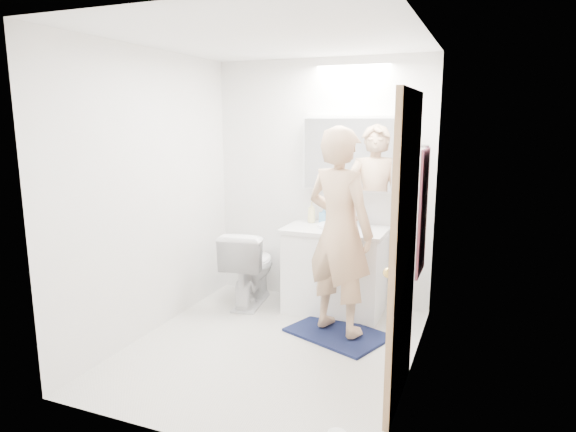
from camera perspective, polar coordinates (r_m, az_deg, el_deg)
The scene contains 22 objects.
floor at distance 4.18m, azimuth -1.99°, elevation -14.84°, with size 2.50×2.50×0.00m, color silver.
ceiling at distance 3.81m, azimuth -2.24°, elevation 19.72°, with size 2.50×2.50×0.00m, color white.
wall_back at distance 4.97m, azimuth 3.81°, elevation 3.79°, with size 2.50×2.50×0.00m, color white.
wall_front at distance 2.74m, azimuth -12.86°, elevation -2.42°, with size 2.50×2.50×0.00m, color white.
wall_left at distance 4.38m, azimuth -15.38°, elevation 2.43°, with size 2.50×2.50×0.00m, color white.
wall_right at distance 3.52m, azimuth 14.48°, elevation 0.44°, with size 2.50×2.50×0.00m, color white.
vanity_cabinet at distance 4.80m, azimuth 5.39°, elevation -6.39°, with size 0.90×0.55×0.78m, color white.
countertop at distance 4.70m, azimuth 5.48°, elevation -1.61°, with size 0.95×0.58×0.04m, color silver.
sink_basin at distance 4.72m, azimuth 5.59°, elevation -1.12°, with size 0.36×0.36×0.03m, color white.
faucet at distance 4.88m, azimuth 6.24°, elevation 0.06°, with size 0.02×0.02×0.16m, color silver.
medicine_cabinet at distance 4.78m, azimuth 7.01°, elevation 7.06°, with size 0.88×0.14×0.70m, color white.
mirror_panel at distance 4.71m, azimuth 6.77°, elevation 7.01°, with size 0.84×0.01×0.66m, color silver.
toilet at distance 5.00m, azimuth -4.40°, elevation -5.77°, with size 0.42×0.75×0.76m, color white.
bath_rug at distance 4.43m, azimuth 5.67°, elevation -13.20°, with size 0.80×0.55×0.02m, color #151943.
person at distance 4.14m, azimuth 5.91°, elevation -1.77°, with size 0.63×0.41×1.73m, color tan.
door at distance 3.22m, azimuth 13.10°, elevation -4.09°, with size 0.04×0.80×2.00m, color tan.
door_knob at distance 2.96m, azimuth 11.35°, elevation -6.40°, with size 0.06×0.06×0.06m, color gold.
towel at distance 4.07m, azimuth 15.16°, elevation 0.40°, with size 0.02×0.42×1.00m, color #101335.
towel_hook at distance 4.02m, azimuth 15.35°, elevation 7.72°, with size 0.02×0.02×0.07m, color silver.
soap_bottle_a at distance 4.90m, azimuth 2.71°, elevation 0.42°, with size 0.08×0.08×0.20m, color beige.
soap_bottle_b at distance 4.90m, azimuth 4.12°, elevation 0.12°, with size 0.07×0.07×0.16m, color #5D9BC8.
toothbrush_cup at distance 4.78m, azimuth 8.57°, elevation -0.65°, with size 0.10×0.10×0.09m, color #3C60B6.
Camera 1 is at (1.54, -3.43, 1.83)m, focal length 31.10 mm.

